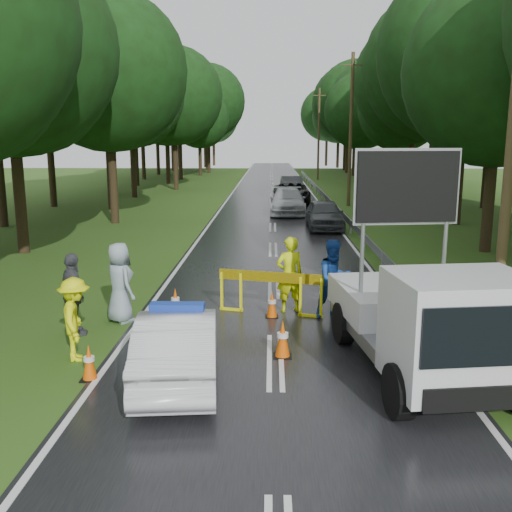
{
  "coord_description": "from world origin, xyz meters",
  "views": [
    {
      "loc": [
        -0.11,
        -10.94,
        4.43
      ],
      "look_at": [
        -0.5,
        4.34,
        1.3
      ],
      "focal_mm": 40.0,
      "sensor_mm": 36.0,
      "label": 1
    }
  ],
  "objects_px": {
    "barrier": "(270,282)",
    "officer": "(290,275)",
    "queue_car_second": "(288,201)",
    "queue_car_fourth": "(292,186)",
    "queue_car_first": "(324,214)",
    "civilian": "(334,279)",
    "queue_car_third": "(291,192)",
    "police_sedan": "(178,345)",
    "work_truck": "(427,320)"
  },
  "relations": [
    {
      "from": "queue_car_second",
      "to": "queue_car_third",
      "type": "xyz_separation_m",
      "value": [
        0.43,
        6.01,
        -0.01
      ]
    },
    {
      "from": "queue_car_third",
      "to": "queue_car_fourth",
      "type": "relative_size",
      "value": 1.17
    },
    {
      "from": "barrier",
      "to": "officer",
      "type": "height_order",
      "value": "officer"
    },
    {
      "from": "officer",
      "to": "queue_car_third",
      "type": "relative_size",
      "value": 0.37
    },
    {
      "from": "officer",
      "to": "queue_car_second",
      "type": "bearing_deg",
      "value": -108.25
    },
    {
      "from": "civilian",
      "to": "police_sedan",
      "type": "bearing_deg",
      "value": -152.52
    },
    {
      "from": "queue_car_fourth",
      "to": "queue_car_second",
      "type": "bearing_deg",
      "value": -96.88
    },
    {
      "from": "barrier",
      "to": "queue_car_fourth",
      "type": "xyz_separation_m",
      "value": [
        1.73,
        32.45,
        -0.09
      ]
    },
    {
      "from": "civilian",
      "to": "queue_car_fourth",
      "type": "relative_size",
      "value": 0.43
    },
    {
      "from": "police_sedan",
      "to": "barrier",
      "type": "height_order",
      "value": "police_sedan"
    },
    {
      "from": "queue_car_third",
      "to": "queue_car_second",
      "type": "bearing_deg",
      "value": -94.7
    },
    {
      "from": "work_truck",
      "to": "queue_car_first",
      "type": "distance_m",
      "value": 18.37
    },
    {
      "from": "queue_car_first",
      "to": "queue_car_third",
      "type": "xyz_separation_m",
      "value": [
        -1.25,
        12.01,
        0.01
      ]
    },
    {
      "from": "work_truck",
      "to": "queue_car_first",
      "type": "bearing_deg",
      "value": 83.04
    },
    {
      "from": "police_sedan",
      "to": "queue_car_third",
      "type": "distance_m",
      "value": 30.71
    },
    {
      "from": "queue_car_first",
      "to": "queue_car_fourth",
      "type": "bearing_deg",
      "value": 92.85
    },
    {
      "from": "queue_car_fourth",
      "to": "barrier",
      "type": "bearing_deg",
      "value": -96.59
    },
    {
      "from": "barrier",
      "to": "queue_car_second",
      "type": "relative_size",
      "value": 0.51
    },
    {
      "from": "officer",
      "to": "queue_car_fourth",
      "type": "distance_m",
      "value": 32.22
    },
    {
      "from": "work_truck",
      "to": "civilian",
      "type": "relative_size",
      "value": 2.77
    },
    {
      "from": "queue_car_second",
      "to": "queue_car_third",
      "type": "distance_m",
      "value": 6.03
    },
    {
      "from": "police_sedan",
      "to": "queue_car_fourth",
      "type": "bearing_deg",
      "value": -101.04
    },
    {
      "from": "queue_car_first",
      "to": "barrier",
      "type": "bearing_deg",
      "value": -100.88
    },
    {
      "from": "barrier",
      "to": "officer",
      "type": "xyz_separation_m",
      "value": [
        0.5,
        0.25,
        0.15
      ]
    },
    {
      "from": "police_sedan",
      "to": "officer",
      "type": "relative_size",
      "value": 2.09
    },
    {
      "from": "police_sedan",
      "to": "officer",
      "type": "bearing_deg",
      "value": -122.65
    },
    {
      "from": "civilian",
      "to": "queue_car_third",
      "type": "distance_m",
      "value": 26.64
    },
    {
      "from": "queue_car_second",
      "to": "queue_car_fourth",
      "type": "bearing_deg",
      "value": 87.78
    },
    {
      "from": "officer",
      "to": "queue_car_second",
      "type": "height_order",
      "value": "officer"
    },
    {
      "from": "queue_car_third",
      "to": "queue_car_fourth",
      "type": "xyz_separation_m",
      "value": [
        0.27,
        6.0,
        0.01
      ]
    },
    {
      "from": "work_truck",
      "to": "queue_car_second",
      "type": "distance_m",
      "value": 24.44
    },
    {
      "from": "civilian",
      "to": "queue_car_second",
      "type": "distance_m",
      "value": 20.63
    },
    {
      "from": "police_sedan",
      "to": "queue_car_fourth",
      "type": "height_order",
      "value": "queue_car_fourth"
    },
    {
      "from": "barrier",
      "to": "civilian",
      "type": "xyz_separation_m",
      "value": [
        1.61,
        -0.18,
        0.15
      ]
    },
    {
      "from": "queue_car_first",
      "to": "queue_car_fourth",
      "type": "relative_size",
      "value": 0.94
    },
    {
      "from": "work_truck",
      "to": "queue_car_third",
      "type": "distance_m",
      "value": 30.42
    },
    {
      "from": "barrier",
      "to": "civilian",
      "type": "relative_size",
      "value": 1.34
    },
    {
      "from": "work_truck",
      "to": "queue_car_fourth",
      "type": "bearing_deg",
      "value": 84.27
    },
    {
      "from": "police_sedan",
      "to": "civilian",
      "type": "relative_size",
      "value": 2.09
    },
    {
      "from": "civilian",
      "to": "queue_car_third",
      "type": "height_order",
      "value": "civilian"
    },
    {
      "from": "police_sedan",
      "to": "work_truck",
      "type": "bearing_deg",
      "value": 176.4
    },
    {
      "from": "officer",
      "to": "queue_car_first",
      "type": "xyz_separation_m",
      "value": [
        2.21,
        14.19,
        -0.26
      ]
    },
    {
      "from": "work_truck",
      "to": "police_sedan",
      "type": "bearing_deg",
      "value": 174.46
    },
    {
      "from": "police_sedan",
      "to": "queue_car_fourth",
      "type": "relative_size",
      "value": 0.9
    },
    {
      "from": "work_truck",
      "to": "queue_car_second",
      "type": "height_order",
      "value": "work_truck"
    },
    {
      "from": "civilian",
      "to": "work_truck",
      "type": "bearing_deg",
      "value": -92.95
    },
    {
      "from": "civilian",
      "to": "queue_car_third",
      "type": "bearing_deg",
      "value": 68.14
    },
    {
      "from": "officer",
      "to": "queue_car_third",
      "type": "distance_m",
      "value": 26.22
    },
    {
      "from": "civilian",
      "to": "barrier",
      "type": "bearing_deg",
      "value": 151.39
    },
    {
      "from": "queue_car_second",
      "to": "queue_car_fourth",
      "type": "height_order",
      "value": "same"
    }
  ]
}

